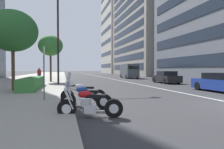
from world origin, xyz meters
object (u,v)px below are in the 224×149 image
object	(u,v)px
motorcycle_under_tarp	(82,93)
street_tree_near_plaza_corner	(13,31)
car_following_behind	(222,83)
pedestrian_on_plaza	(39,75)
car_approaching_light	(166,78)
parking_sign_by_curb	(44,68)
motorcycle_nearest_camera	(85,99)
motorcycle_mid_row	(89,105)
delivery_van_ahead	(129,71)
street_lamp_with_banners	(62,27)
street_tree_by_lamp_post	(51,46)

from	to	relation	value
motorcycle_under_tarp	street_tree_near_plaza_corner	xyz separation A→B (m)	(5.32, 4.21, 3.75)
car_following_behind	pedestrian_on_plaza	xyz separation A→B (m)	(12.05, 13.46, 0.34)
car_approaching_light	parking_sign_by_curb	world-z (taller)	parking_sign_by_curb
street_tree_near_plaza_corner	pedestrian_on_plaza	size ratio (longest dim) A/B	3.37
motorcycle_nearest_camera	car_following_behind	distance (m)	10.62
motorcycle_under_tarp	parking_sign_by_curb	size ratio (longest dim) A/B	0.84
motorcycle_mid_row	delivery_van_ahead	distance (m)	29.56
street_lamp_with_banners	pedestrian_on_plaza	distance (m)	6.71
motorcycle_nearest_camera	delivery_van_ahead	world-z (taller)	delivery_van_ahead
street_tree_near_plaza_corner	pedestrian_on_plaza	distance (m)	9.50
motorcycle_under_tarp	pedestrian_on_plaza	world-z (taller)	pedestrian_on_plaza
street_tree_near_plaza_corner	motorcycle_mid_row	bearing A→B (deg)	-153.54
motorcycle_mid_row	street_tree_near_plaza_corner	bearing A→B (deg)	-51.21
motorcycle_nearest_camera	car_approaching_light	xyz separation A→B (m)	(12.75, -10.64, 0.23)
motorcycle_nearest_camera	street_lamp_with_banners	distance (m)	12.78
motorcycle_mid_row	car_following_behind	world-z (taller)	motorcycle_mid_row
motorcycle_nearest_camera	car_approaching_light	bearing A→B (deg)	-108.06
motorcycle_mid_row	parking_sign_by_curb	bearing A→B (deg)	-50.26
car_approaching_light	street_lamp_with_banners	bearing A→B (deg)	98.01
motorcycle_nearest_camera	delivery_van_ahead	size ratio (longest dim) A/B	0.37
motorcycle_nearest_camera	car_following_behind	size ratio (longest dim) A/B	0.44
car_following_behind	street_tree_near_plaza_corner	world-z (taller)	street_tree_near_plaza_corner
parking_sign_by_curb	street_lamp_with_banners	distance (m)	10.66
street_tree_near_plaza_corner	pedestrian_on_plaza	world-z (taller)	street_tree_near_plaza_corner
car_following_behind	pedestrian_on_plaza	world-z (taller)	pedestrian_on_plaza
motorcycle_nearest_camera	street_tree_by_lamp_post	distance (m)	17.02
motorcycle_under_tarp	motorcycle_nearest_camera	bearing A→B (deg)	101.84
motorcycle_nearest_camera	delivery_van_ahead	xyz separation A→B (m)	(26.07, -10.65, 0.94)
parking_sign_by_curb	motorcycle_nearest_camera	bearing A→B (deg)	-135.78
motorcycle_mid_row	street_tree_near_plaza_corner	world-z (taller)	street_tree_near_plaza_corner
motorcycle_nearest_camera	parking_sign_by_curb	xyz separation A→B (m)	(1.76, 1.71, 1.25)
delivery_van_ahead	street_tree_near_plaza_corner	bearing A→B (deg)	144.21
car_approaching_light	pedestrian_on_plaza	bearing A→B (deg)	80.47
car_approaching_light	pedestrian_on_plaza	size ratio (longest dim) A/B	2.62
motorcycle_mid_row	street_tree_by_lamp_post	xyz separation A→B (m)	(17.87, 2.27, 3.92)
street_tree_near_plaza_corner	motorcycle_under_tarp	bearing A→B (deg)	-141.63
delivery_van_ahead	street_tree_near_plaza_corner	size ratio (longest dim) A/B	0.97
motorcycle_mid_row	car_following_behind	distance (m)	11.26
motorcycle_nearest_camera	parking_sign_by_curb	distance (m)	2.76
car_following_behind	street_tree_near_plaza_corner	bearing A→B (deg)	77.63
car_following_behind	delivery_van_ahead	world-z (taller)	delivery_van_ahead
motorcycle_nearest_camera	car_following_behind	bearing A→B (deg)	-137.67
car_following_behind	street_lamp_with_banners	distance (m)	14.36
motorcycle_mid_row	motorcycle_under_tarp	distance (m)	3.02
pedestrian_on_plaza	parking_sign_by_curb	bearing A→B (deg)	119.34
parking_sign_by_curb	street_lamp_with_banners	bearing A→B (deg)	-4.36
parking_sign_by_curb	street_lamp_with_banners	size ratio (longest dim) A/B	0.27
motorcycle_mid_row	car_following_behind	xyz separation A→B (m)	(5.20, -9.98, 0.20)
street_tree_by_lamp_post	delivery_van_ahead	bearing A→B (deg)	-53.25
motorcycle_mid_row	motorcycle_nearest_camera	size ratio (longest dim) A/B	1.07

